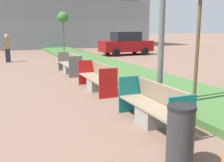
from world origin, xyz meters
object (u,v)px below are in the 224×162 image
at_px(pedestrian_walking, 7,48).
at_px(parked_car_distant, 126,44).
at_px(bench_teal_frame, 153,109).
at_px(bench_red_frame, 97,80).
at_px(litter_bin, 180,137).
at_px(bench_grey_frame, 70,66).
at_px(sapling_tree_far, 63,18).

distance_m(pedestrian_walking, parked_car_distant, 9.09).
relative_size(bench_teal_frame, bench_red_frame, 0.94).
xyz_separation_m(litter_bin, parked_car_distant, (6.94, 16.15, 0.41)).
bearing_deg(bench_red_frame, litter_bin, -96.08).
xyz_separation_m(bench_grey_frame, litter_bin, (-0.57, -9.18, 0.13)).
xyz_separation_m(bench_teal_frame, parked_car_distant, (6.37, 14.43, 0.54)).
relative_size(pedestrian_walking, parked_car_distant, 0.42).
xyz_separation_m(bench_teal_frame, sapling_tree_far, (2.05, 17.79, 2.63)).
bearing_deg(bench_teal_frame, bench_grey_frame, 89.99).
bearing_deg(pedestrian_walking, parked_car_distant, 8.03).
bearing_deg(bench_red_frame, pedestrian_walking, 105.50).
distance_m(sapling_tree_far, pedestrian_walking, 6.91).
height_order(litter_bin, parked_car_distant, parked_car_distant).
distance_m(bench_teal_frame, bench_grey_frame, 7.46).
bearing_deg(sapling_tree_far, bench_grey_frame, -101.21).
relative_size(bench_grey_frame, sapling_tree_far, 0.65).
xyz_separation_m(bench_teal_frame, pedestrian_walking, (-2.63, 13.16, 0.54)).
bearing_deg(bench_teal_frame, parked_car_distant, 66.19).
bearing_deg(sapling_tree_far, bench_red_frame, -98.24).
relative_size(bench_teal_frame, parked_car_distant, 0.52).
height_order(pedestrian_walking, parked_car_distant, parked_car_distant).
bearing_deg(pedestrian_walking, litter_bin, -82.11).
xyz_separation_m(bench_grey_frame, sapling_tree_far, (2.05, 10.32, 2.62)).
relative_size(litter_bin, sapling_tree_far, 0.28).
bearing_deg(parked_car_distant, bench_grey_frame, -132.71).
height_order(bench_red_frame, bench_grey_frame, same).
xyz_separation_m(litter_bin, sapling_tree_far, (2.62, 19.51, 2.49)).
bearing_deg(bench_grey_frame, pedestrian_walking, 114.82).
distance_m(litter_bin, pedestrian_walking, 15.03).
bearing_deg(bench_red_frame, parked_car_distant, 59.41).
xyz_separation_m(bench_red_frame, parked_car_distant, (6.37, 10.77, 0.54)).
bearing_deg(bench_teal_frame, litter_bin, -108.35).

